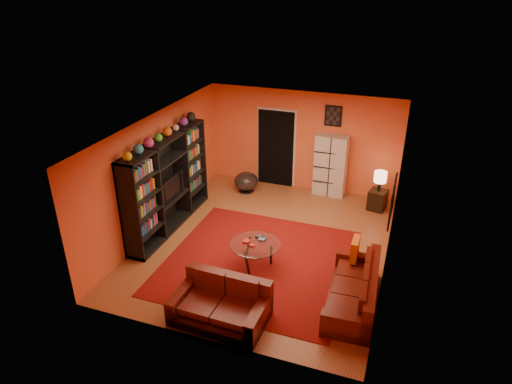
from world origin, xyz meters
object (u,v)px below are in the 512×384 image
(tv, at_px, (169,187))
(coffee_table, at_px, (255,246))
(entertainment_unit, at_px, (168,184))
(bowl_chair, at_px, (246,181))
(loveseat, at_px, (222,303))
(side_table, at_px, (377,200))
(table_lamp, at_px, (380,177))
(storage_cabinet, at_px, (330,166))
(sofa, at_px, (357,291))

(tv, bearing_deg, coffee_table, -109.25)
(entertainment_unit, xyz_separation_m, coffee_table, (2.36, -0.84, -0.59))
(bowl_chair, bearing_deg, loveseat, -74.09)
(tv, xyz_separation_m, side_table, (4.31, 2.42, -0.74))
(loveseat, bearing_deg, tv, 45.42)
(tv, bearing_deg, bowl_chair, -22.50)
(side_table, bearing_deg, bowl_chair, -177.71)
(table_lamp, bearing_deg, loveseat, -113.02)
(tv, height_order, storage_cabinet, storage_cabinet)
(sofa, bearing_deg, side_table, 88.01)
(coffee_table, bearing_deg, entertainment_unit, 160.32)
(sofa, distance_m, bowl_chair, 4.95)
(bowl_chair, bearing_deg, coffee_table, -66.23)
(coffee_table, relative_size, bowl_chair, 1.57)
(bowl_chair, bearing_deg, sofa, -46.48)
(entertainment_unit, height_order, storage_cabinet, entertainment_unit)
(storage_cabinet, relative_size, side_table, 3.21)
(bowl_chair, bearing_deg, storage_cabinet, 14.90)
(bowl_chair, height_order, table_lamp, table_lamp)
(side_table, bearing_deg, sofa, -89.29)
(storage_cabinet, xyz_separation_m, side_table, (1.28, -0.42, -0.55))
(loveseat, bearing_deg, coffee_table, 0.55)
(entertainment_unit, distance_m, side_table, 5.03)
(loveseat, xyz_separation_m, bowl_chair, (-1.33, 4.66, -0.00))
(sofa, xyz_separation_m, bowl_chair, (-3.41, 3.59, -0.01))
(storage_cabinet, distance_m, bowl_chair, 2.22)
(loveseat, relative_size, storage_cabinet, 0.99)
(entertainment_unit, relative_size, loveseat, 1.89)
(loveseat, relative_size, table_lamp, 3.20)
(entertainment_unit, height_order, loveseat, entertainment_unit)
(sofa, bearing_deg, storage_cabinet, 104.99)
(loveseat, height_order, bowl_chair, loveseat)
(loveseat, height_order, table_lamp, table_lamp)
(sofa, relative_size, side_table, 3.99)
(coffee_table, bearing_deg, sofa, -13.84)
(sofa, height_order, bowl_chair, sofa)
(storage_cabinet, relative_size, table_lamp, 3.24)
(tv, relative_size, storage_cabinet, 0.58)
(entertainment_unit, distance_m, table_lamp, 4.97)
(coffee_table, height_order, storage_cabinet, storage_cabinet)
(sofa, xyz_separation_m, side_table, (-0.05, 3.73, -0.04))
(entertainment_unit, relative_size, bowl_chair, 4.73)
(entertainment_unit, xyz_separation_m, sofa, (4.41, -1.35, -0.76))
(entertainment_unit, bearing_deg, coffee_table, -19.68)
(sofa, relative_size, table_lamp, 4.03)
(side_table, xyz_separation_m, table_lamp, (0.00, 0.00, 0.60))
(coffee_table, bearing_deg, storage_cabinet, 78.70)
(loveseat, bearing_deg, table_lamp, -21.32)
(loveseat, bearing_deg, entertainment_unit, 45.60)
(tv, height_order, sofa, tv)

